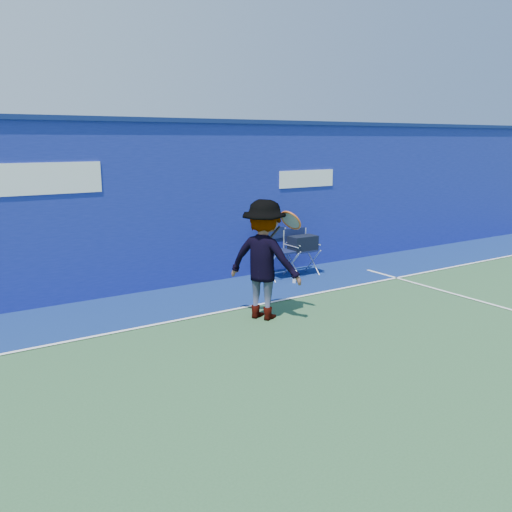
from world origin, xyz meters
TOP-DOWN VIEW (x-y plane):
  - ground at (0.00, 0.00)m, footprint 80.00×80.00m
  - stadium_wall at (-0.00, 5.20)m, footprint 24.00×0.50m
  - out_of_bounds_strip at (0.00, 4.10)m, footprint 24.00×1.80m
  - court_lines at (0.00, 0.60)m, footprint 24.00×12.00m
  - directors_chair_left at (2.59, 4.52)m, footprint 0.58×0.54m
  - directors_chair_right at (3.10, 4.47)m, footprint 0.56×0.50m
  - water_bottle at (2.58, 4.02)m, footprint 0.07×0.07m
  - tennis_player at (0.95, 2.63)m, footprint 1.18×1.37m

SIDE VIEW (x-z plane):
  - ground at x=0.00m, z-range 0.00..0.00m
  - out_of_bounds_strip at x=0.00m, z-range 0.00..0.01m
  - court_lines at x=0.00m, z-range 0.01..0.01m
  - water_bottle at x=2.58m, z-range 0.00..0.24m
  - directors_chair_left at x=2.59m, z-range -0.17..0.82m
  - directors_chair_right at x=3.10m, z-range -0.08..0.86m
  - tennis_player at x=0.95m, z-range 0.00..1.83m
  - stadium_wall at x=0.00m, z-range 0.01..3.09m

